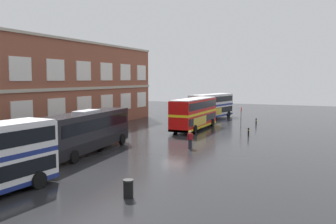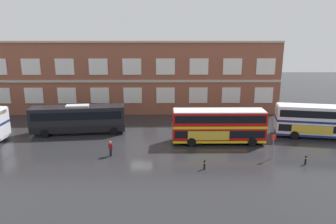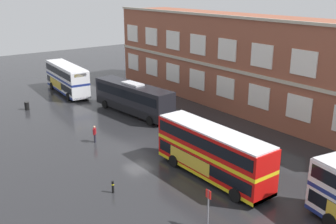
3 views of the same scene
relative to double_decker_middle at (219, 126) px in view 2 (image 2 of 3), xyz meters
name	(u,v)px [view 2 (image 2 of 3)]	position (x,y,z in m)	size (l,w,h in m)	color
ground_plane	(142,140)	(-9.21, 0.84, -2.15)	(120.00, 120.00, 0.00)	#232326
brick_terminal_building	(135,76)	(-11.46, 16.82, 3.46)	(46.16, 8.19, 11.52)	brown
double_decker_middle	(219,126)	(0.00, 0.00, 0.00)	(11.00, 2.88, 4.07)	red
double_decker_far	(321,121)	(13.21, 1.79, 0.00)	(11.28, 4.55, 4.07)	silver
touring_coach	(78,119)	(-17.73, 3.76, -0.24)	(12.20, 3.87, 3.80)	black
waiting_passenger	(111,148)	(-12.31, -4.11, -1.22)	(0.55, 0.49, 1.70)	black
bus_stand_flag	(273,144)	(5.01, -5.02, -0.51)	(0.44, 0.10, 2.70)	slate
safety_bollard_west	(306,160)	(7.94, -6.55, -1.66)	(0.19, 0.19, 0.95)	black
safety_bollard_east	(205,165)	(-2.52, -7.61, -1.66)	(0.19, 0.19, 0.95)	black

